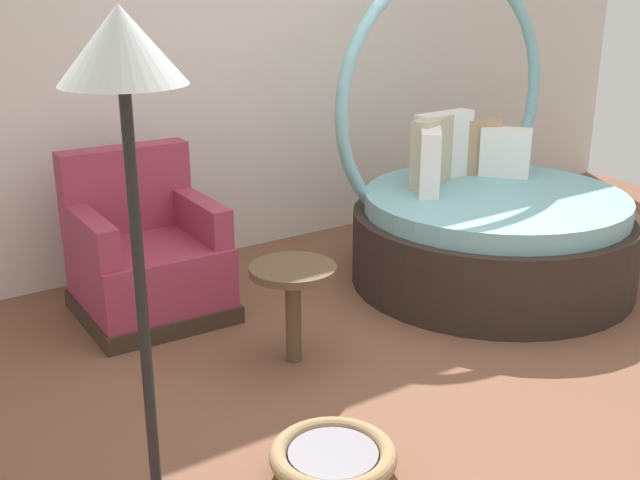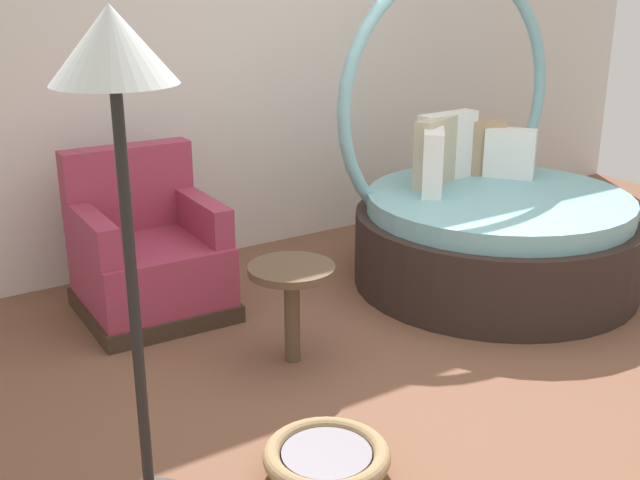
% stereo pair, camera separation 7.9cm
% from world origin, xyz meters
% --- Properties ---
extents(ground_plane, '(8.00, 8.00, 0.02)m').
position_xyz_m(ground_plane, '(0.00, 0.00, -0.01)').
color(ground_plane, brown).
extents(back_wall, '(8.00, 0.12, 3.15)m').
position_xyz_m(back_wall, '(0.00, 2.25, 1.57)').
color(back_wall, silver).
rests_on(back_wall, ground_plane).
extents(round_daybed, '(1.78, 1.78, 1.98)m').
position_xyz_m(round_daybed, '(1.09, 0.80, 0.40)').
color(round_daybed, '#2D231E').
rests_on(round_daybed, ground_plane).
extents(red_armchair, '(0.83, 0.83, 0.94)m').
position_xyz_m(red_armchair, '(-0.91, 1.53, 0.33)').
color(red_armchair, '#38281E').
rests_on(red_armchair, ground_plane).
extents(pet_basket, '(0.51, 0.51, 0.13)m').
position_xyz_m(pet_basket, '(-0.94, -0.39, 0.07)').
color(pet_basket, '#9E7F56').
rests_on(pet_basket, ground_plane).
extents(side_table, '(0.44, 0.44, 0.52)m').
position_xyz_m(side_table, '(-0.54, 0.53, 0.43)').
color(side_table, brown).
rests_on(side_table, ground_plane).
extents(floor_lamp, '(0.40, 0.40, 1.82)m').
position_xyz_m(floor_lamp, '(-1.61, -0.20, 1.53)').
color(floor_lamp, black).
rests_on(floor_lamp, ground_plane).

